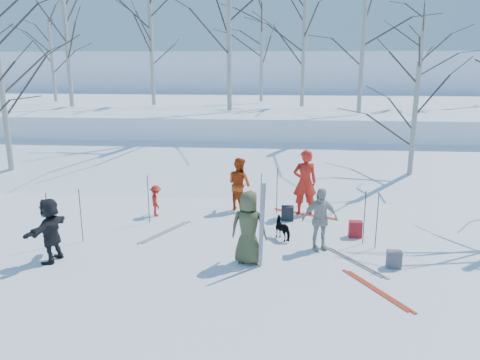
# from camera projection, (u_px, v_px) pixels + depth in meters

# --- Properties ---
(ground) EXTENTS (120.00, 120.00, 0.00)m
(ground) POSITION_uv_depth(u_px,v_px,m) (234.00, 248.00, 11.11)
(ground) COLOR white
(ground) RESTS_ON ground
(snow_ramp) EXTENTS (70.00, 9.49, 4.12)m
(snow_ramp) POSITION_uv_depth(u_px,v_px,m) (253.00, 174.00, 17.83)
(snow_ramp) COLOR white
(snow_ramp) RESTS_ON ground
(snow_plateau) EXTENTS (70.00, 18.00, 2.20)m
(snow_plateau) POSITION_uv_depth(u_px,v_px,m) (263.00, 120.00, 27.28)
(snow_plateau) COLOR white
(snow_plateau) RESTS_ON ground
(far_hill) EXTENTS (90.00, 30.00, 6.00)m
(far_hill) POSITION_uv_depth(u_px,v_px,m) (272.00, 85.00, 47.30)
(far_hill) COLOR white
(far_hill) RESTS_ON ground
(skier_olive_center) EXTENTS (0.86, 0.63, 1.63)m
(skier_olive_center) POSITION_uv_depth(u_px,v_px,m) (249.00, 227.00, 10.15)
(skier_olive_center) COLOR #43482B
(skier_olive_center) RESTS_ON ground
(skier_red_north) EXTENTS (0.76, 0.56, 1.90)m
(skier_red_north) POSITION_uv_depth(u_px,v_px,m) (305.00, 182.00, 13.39)
(skier_red_north) COLOR red
(skier_red_north) RESTS_ON ground
(skier_redor_behind) EXTENTS (0.98, 0.97, 1.59)m
(skier_redor_behind) POSITION_uv_depth(u_px,v_px,m) (239.00, 184.00, 13.82)
(skier_redor_behind) COLOR #B5380D
(skier_redor_behind) RESTS_ON ground
(skier_red_seated) EXTENTS (0.53, 0.67, 0.90)m
(skier_red_seated) POSITION_uv_depth(u_px,v_px,m) (156.00, 201.00, 13.36)
(skier_red_seated) COLOR red
(skier_red_seated) RESTS_ON ground
(skier_cream_east) EXTENTS (0.94, 0.62, 1.49)m
(skier_cream_east) POSITION_uv_depth(u_px,v_px,m) (320.00, 219.00, 10.90)
(skier_cream_east) COLOR beige
(skier_cream_east) RESTS_ON ground
(skier_grey_west) EXTENTS (0.63, 1.40, 1.45)m
(skier_grey_west) POSITION_uv_depth(u_px,v_px,m) (50.00, 230.00, 10.25)
(skier_grey_west) COLOR black
(skier_grey_west) RESTS_ON ground
(dog) EXTENTS (0.64, 0.70, 0.55)m
(dog) POSITION_uv_depth(u_px,v_px,m) (284.00, 228.00, 11.65)
(dog) COLOR black
(dog) RESTS_ON ground
(upright_ski_left) EXTENTS (0.11, 0.17, 1.90)m
(upright_ski_left) POSITION_uv_depth(u_px,v_px,m) (261.00, 226.00, 9.84)
(upright_ski_left) COLOR silver
(upright_ski_left) RESTS_ON ground
(upright_ski_right) EXTENTS (0.15, 0.23, 1.89)m
(upright_ski_right) POSITION_uv_depth(u_px,v_px,m) (262.00, 225.00, 9.90)
(upright_ski_right) COLOR silver
(upright_ski_right) RESTS_ON ground
(ski_pair_a) EXTENTS (1.72, 2.06, 0.02)m
(ski_pair_a) POSITION_uv_depth(u_px,v_px,m) (165.00, 232.00, 12.16)
(ski_pair_a) COLOR silver
(ski_pair_a) RESTS_ON ground
(ski_pair_b) EXTENTS (1.96, 2.09, 0.02)m
(ski_pair_b) POSITION_uv_depth(u_px,v_px,m) (354.00, 262.00, 10.35)
(ski_pair_b) COLOR silver
(ski_pair_b) RESTS_ON ground
(ski_pair_c) EXTENTS (1.63, 2.05, 0.02)m
(ski_pair_c) POSITION_uv_depth(u_px,v_px,m) (305.00, 214.00, 13.57)
(ski_pair_c) COLOR red
(ski_pair_c) RESTS_ON ground
(ski_pair_d) EXTENTS (1.84, 2.07, 0.02)m
(ski_pair_d) POSITION_uv_depth(u_px,v_px,m) (376.00, 290.00, 9.07)
(ski_pair_d) COLOR red
(ski_pair_d) RESTS_ON ground
(ski_pole_a) EXTENTS (0.02, 0.02, 1.34)m
(ski_pole_a) POSITION_uv_depth(u_px,v_px,m) (377.00, 221.00, 10.97)
(ski_pole_a) COLOR black
(ski_pole_a) RESTS_ON ground
(ski_pole_b) EXTENTS (0.02, 0.02, 1.34)m
(ski_pole_b) POSITION_uv_depth(u_px,v_px,m) (81.00, 216.00, 11.37)
(ski_pole_b) COLOR black
(ski_pole_b) RESTS_ON ground
(ski_pole_c) EXTENTS (0.02, 0.02, 1.34)m
(ski_pole_c) POSITION_uv_depth(u_px,v_px,m) (364.00, 217.00, 11.24)
(ski_pole_c) COLOR black
(ski_pole_c) RESTS_ON ground
(ski_pole_d) EXTENTS (0.02, 0.02, 1.34)m
(ski_pole_d) POSITION_uv_depth(u_px,v_px,m) (277.00, 191.00, 13.51)
(ski_pole_d) COLOR black
(ski_pole_d) RESTS_ON ground
(ski_pole_e) EXTENTS (0.02, 0.02, 1.34)m
(ski_pole_e) POSITION_uv_depth(u_px,v_px,m) (148.00, 199.00, 12.73)
(ski_pole_e) COLOR black
(ski_pole_e) RESTS_ON ground
(ski_pole_f) EXTENTS (0.02, 0.02, 1.34)m
(ski_pole_f) POSITION_uv_depth(u_px,v_px,m) (261.00, 196.00, 12.99)
(ski_pole_f) COLOR black
(ski_pole_f) RESTS_ON ground
(ski_pole_g) EXTENTS (0.02, 0.02, 1.34)m
(ski_pole_g) POSITION_uv_depth(u_px,v_px,m) (48.00, 220.00, 11.04)
(ski_pole_g) COLOR black
(ski_pole_g) RESTS_ON ground
(backpack_red) EXTENTS (0.32, 0.22, 0.42)m
(backpack_red) POSITION_uv_depth(u_px,v_px,m) (355.00, 229.00, 11.78)
(backpack_red) COLOR maroon
(backpack_red) RESTS_ON ground
(backpack_grey) EXTENTS (0.30, 0.20, 0.38)m
(backpack_grey) POSITION_uv_depth(u_px,v_px,m) (394.00, 259.00, 10.03)
(backpack_grey) COLOR #4F5156
(backpack_grey) RESTS_ON ground
(backpack_dark) EXTENTS (0.34, 0.24, 0.40)m
(backpack_dark) POSITION_uv_depth(u_px,v_px,m) (287.00, 213.00, 13.05)
(backpack_dark) COLOR black
(backpack_dark) RESTS_ON ground
(birch_plateau_a) EXTENTS (5.03, 5.03, 6.33)m
(birch_plateau_a) POSITION_uv_depth(u_px,v_px,m) (66.00, 38.00, 21.72)
(birch_plateau_a) COLOR silver
(birch_plateau_a) RESTS_ON snow_plateau
(birch_plateau_b) EXTENTS (3.55, 3.55, 4.22)m
(birch_plateau_b) POSITION_uv_depth(u_px,v_px,m) (420.00, 62.00, 21.58)
(birch_plateau_b) COLOR silver
(birch_plateau_b) RESTS_ON snow_plateau
(birch_plateau_c) EXTENTS (5.40, 5.40, 6.85)m
(birch_plateau_c) POSITION_uv_depth(u_px,v_px,m) (229.00, 30.00, 19.99)
(birch_plateau_c) COLOR silver
(birch_plateau_c) RESTS_ON snow_plateau
(birch_plateau_d) EXTENTS (3.59, 3.59, 4.28)m
(birch_plateau_d) POSITION_uv_depth(u_px,v_px,m) (52.00, 61.00, 24.90)
(birch_plateau_d) COLOR silver
(birch_plateau_d) RESTS_ON snow_plateau
(birch_plateau_e) EXTENTS (4.38, 4.38, 5.40)m
(birch_plateau_e) POSITION_uv_depth(u_px,v_px,m) (304.00, 49.00, 21.95)
(birch_plateau_e) COLOR silver
(birch_plateau_e) RESTS_ON snow_plateau
(birch_plateau_g) EXTENTS (4.10, 4.10, 5.00)m
(birch_plateau_g) POSITION_uv_depth(u_px,v_px,m) (262.00, 54.00, 24.98)
(birch_plateau_g) COLOR silver
(birch_plateau_g) RESTS_ON snow_plateau
(birch_plateau_h) EXTENTS (4.44, 4.44, 5.48)m
(birch_plateau_h) POSITION_uv_depth(u_px,v_px,m) (363.00, 46.00, 19.29)
(birch_plateau_h) COLOR silver
(birch_plateau_h) RESTS_ON snow_plateau
(birch_plateau_i) EXTENTS (4.49, 4.49, 5.56)m
(birch_plateau_i) POSITION_uv_depth(u_px,v_px,m) (151.00, 47.00, 22.77)
(birch_plateau_i) COLOR silver
(birch_plateau_i) RESTS_ON snow_plateau
(birch_edge_d) EXTENTS (5.33, 5.33, 6.76)m
(birch_edge_d) POSITION_uv_depth(u_px,v_px,m) (2.00, 89.00, 16.48)
(birch_edge_d) COLOR silver
(birch_edge_d) RESTS_ON ground
(birch_edge_e) EXTENTS (3.62, 3.62, 4.32)m
(birch_edge_e) POSITION_uv_depth(u_px,v_px,m) (414.00, 127.00, 15.78)
(birch_edge_e) COLOR silver
(birch_edge_e) RESTS_ON ground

